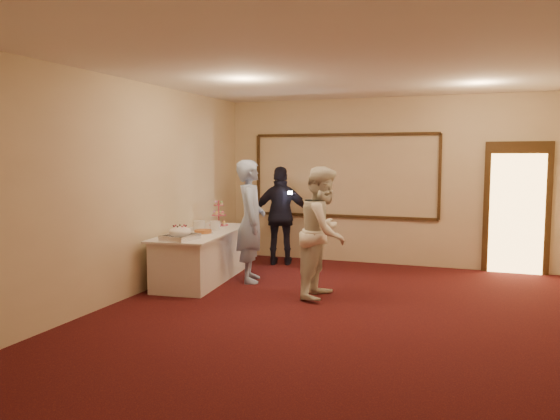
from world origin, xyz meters
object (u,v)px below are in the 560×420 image
object	(u,v)px
cupcake_stand	(219,216)
man	(251,221)
buffet_table	(203,255)
plate_stack_a	(199,226)
tart	(203,232)
plate_stack_b	(215,225)
pavlova_tray	(180,234)
woman	(324,232)
guest	(281,216)

from	to	relation	value
cupcake_stand	man	size ratio (longest dim) A/B	0.25
buffet_table	cupcake_stand	xyz separation A→B (m)	(-0.10, 0.79, 0.55)
plate_stack_a	tart	size ratio (longest dim) A/B	0.63
buffet_table	plate_stack_b	distance (m)	0.53
buffet_table	pavlova_tray	distance (m)	0.99
tart	man	size ratio (longest dim) A/B	0.16
woman	buffet_table	bearing A→B (deg)	82.53
woman	pavlova_tray	bearing A→B (deg)	106.68
pavlova_tray	cupcake_stand	xyz separation A→B (m)	(-0.20, 1.65, 0.08)
plate_stack_b	tart	bearing A→B (deg)	-86.23
man	guest	xyz separation A→B (m)	(-0.00, 1.43, -0.06)
plate_stack_a	guest	size ratio (longest dim) A/B	0.11
pavlova_tray	tart	world-z (taller)	pavlova_tray
plate_stack_b	plate_stack_a	bearing A→B (deg)	-134.00
cupcake_stand	plate_stack_b	distance (m)	0.57
plate_stack_b	tart	world-z (taller)	plate_stack_b
tart	woman	size ratio (longest dim) A/B	0.17
cupcake_stand	tart	world-z (taller)	cupcake_stand
plate_stack_a	tart	distance (m)	0.36
plate_stack_b	woman	distance (m)	2.09
cupcake_stand	woman	world-z (taller)	woman
woman	cupcake_stand	bearing A→B (deg)	64.76
tart	cupcake_stand	bearing A→B (deg)	102.56
cupcake_stand	guest	world-z (taller)	guest
guest	plate_stack_a	bearing A→B (deg)	44.75
man	pavlova_tray	bearing A→B (deg)	125.27
buffet_table	woman	world-z (taller)	woman
buffet_table	tart	size ratio (longest dim) A/B	7.78
buffet_table	tart	xyz separation A→B (m)	(0.12, -0.22, 0.41)
man	plate_stack_a	bearing A→B (deg)	74.46
plate_stack_b	woman	world-z (taller)	woman
plate_stack_a	man	distance (m)	0.87
pavlova_tray	cupcake_stand	bearing A→B (deg)	96.86
woman	tart	bearing A→B (deg)	88.19
guest	tart	bearing A→B (deg)	54.59
cupcake_stand	man	world-z (taller)	man
cupcake_stand	woman	size ratio (longest dim) A/B	0.26
cupcake_stand	woman	bearing A→B (deg)	-28.12
buffet_table	plate_stack_b	world-z (taller)	plate_stack_b
cupcake_stand	woman	xyz separation A→B (m)	(2.18, -1.16, -0.03)
tart	woman	world-z (taller)	woman
plate_stack_a	guest	distance (m)	1.74
buffet_table	plate_stack_a	world-z (taller)	plate_stack_a
buffet_table	tart	bearing A→B (deg)	-60.78
plate_stack_a	guest	bearing A→B (deg)	60.67
woman	guest	xyz separation A→B (m)	(-1.32, 1.96, -0.02)
plate_stack_b	man	distance (m)	0.69
plate_stack_a	pavlova_tray	bearing A→B (deg)	-78.33
pavlova_tray	guest	xyz separation A→B (m)	(0.66, 2.45, 0.03)
buffet_table	plate_stack_a	xyz separation A→B (m)	(-0.09, 0.06, 0.46)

